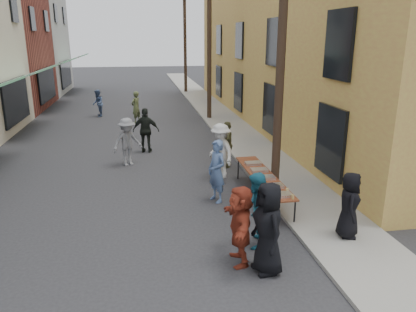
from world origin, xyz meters
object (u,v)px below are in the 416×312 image
object	(u,v)px
utility_pole_mid	(209,41)
serving_table	(263,177)
utility_pole_near	(282,45)
guest_front_c	(256,210)
catering_tray_sausage	(282,195)
guest_front_a	(268,228)
server	(349,205)
utility_pole_far	(185,39)

from	to	relation	value
utility_pole_mid	serving_table	xyz separation A→B (m)	(-0.52, -12.41, -3.79)
utility_pole_near	guest_front_c	world-z (taller)	utility_pole_near
utility_pole_near	catering_tray_sausage	distance (m)	4.28
utility_pole_near	serving_table	bearing A→B (deg)	-142.00
utility_pole_near	catering_tray_sausage	xyz separation A→B (m)	(-0.52, -2.06, -3.71)
utility_pole_near	guest_front_c	bearing A→B (deg)	-116.19
guest_front_c	catering_tray_sausage	bearing A→B (deg)	158.49
catering_tray_sausage	guest_front_a	xyz separation A→B (m)	(-1.07, -2.15, 0.19)
catering_tray_sausage	server	bearing A→B (deg)	-42.96
utility_pole_near	server	xyz separation A→B (m)	(0.73, -3.22, -3.59)
serving_table	catering_tray_sausage	size ratio (longest dim) A/B	8.00
catering_tray_sausage	guest_front_c	bearing A→B (deg)	-133.44
utility_pole_far	guest_front_a	world-z (taller)	utility_pole_far
guest_front_a	catering_tray_sausage	bearing A→B (deg)	145.32
utility_pole_mid	guest_front_a	distance (m)	16.67
utility_pole_far	serving_table	xyz separation A→B (m)	(-0.52, -24.41, -3.79)
utility_pole_mid	serving_table	size ratio (longest dim) A/B	2.25
utility_pole_mid	server	xyz separation A→B (m)	(0.73, -15.22, -3.59)
utility_pole_near	catering_tray_sausage	size ratio (longest dim) A/B	18.00
catering_tray_sausage	guest_front_a	bearing A→B (deg)	-116.41
utility_pole_far	guest_front_a	bearing A→B (deg)	-93.23
guest_front_c	utility_pole_far	bearing A→B (deg)	-161.32
utility_pole_near	server	distance (m)	4.88
serving_table	server	size ratio (longest dim) A/B	2.48
utility_pole_far	guest_front_a	size ratio (longest dim) A/B	4.58
guest_front_c	guest_front_a	bearing A→B (deg)	19.15
utility_pole_mid	catering_tray_sausage	world-z (taller)	utility_pole_mid
guest_front_c	server	size ratio (longest dim) A/B	1.11
catering_tray_sausage	guest_front_c	xyz separation A→B (m)	(-1.02, -1.07, 0.11)
guest_front_a	server	distance (m)	2.52
utility_pole_near	utility_pole_mid	bearing A→B (deg)	90.00
serving_table	guest_front_a	size ratio (longest dim) A/B	2.03
utility_pole_far	server	xyz separation A→B (m)	(0.73, -27.22, -3.59)
guest_front_c	server	bearing A→B (deg)	109.62
utility_pole_far	guest_front_a	xyz separation A→B (m)	(-1.59, -28.21, -3.52)
guest_front_c	utility_pole_near	bearing A→B (deg)	175.74
server	serving_table	bearing A→B (deg)	46.38
utility_pole_mid	server	bearing A→B (deg)	-87.27
utility_pole_near	utility_pole_mid	xyz separation A→B (m)	(0.00, 12.00, 0.00)
utility_pole_far	catering_tray_sausage	bearing A→B (deg)	-91.15
guest_front_a	guest_front_c	size ratio (longest dim) A/B	1.10
catering_tray_sausage	guest_front_a	distance (m)	2.41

